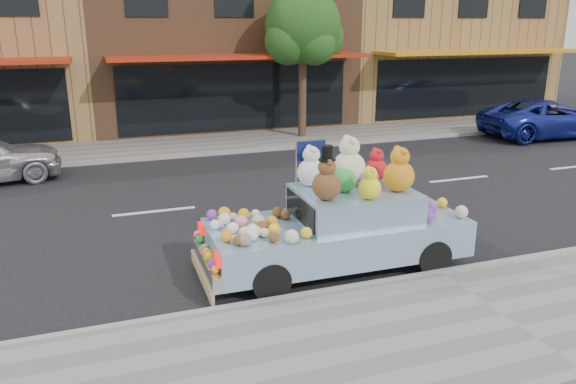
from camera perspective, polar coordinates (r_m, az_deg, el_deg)
name	(u,v)px	position (r m, az deg, el deg)	size (l,w,h in m)	color
ground	(321,194)	(13.73, 3.36, -0.20)	(120.00, 120.00, 0.00)	black
near_sidewalk	(502,318)	(8.56, 20.89, -11.87)	(60.00, 3.00, 0.12)	gray
far_sidewalk	(248,141)	(19.68, -4.04, 5.19)	(60.00, 3.00, 0.12)	gray
near_kerb	(440,274)	(9.60, 15.14, -8.06)	(60.00, 0.12, 0.13)	gray
far_kerb	(261,150)	(18.26, -2.75, 4.32)	(60.00, 0.12, 0.13)	gray
storefront_mid	(211,32)	(24.59, -7.81, 15.81)	(10.00, 9.80, 7.30)	brown
storefront_right	(418,31)	(28.43, 13.10, 15.66)	(10.00, 9.80, 7.30)	olive
street_tree	(303,32)	(19.96, 1.53, 15.90)	(3.00, 2.70, 5.22)	#38281C
car_blue	(548,119)	(22.58, 24.90, 6.78)	(2.26, 4.90, 1.36)	navy
art_car	(339,223)	(9.45, 5.21, -3.13)	(4.51, 1.83, 2.22)	black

